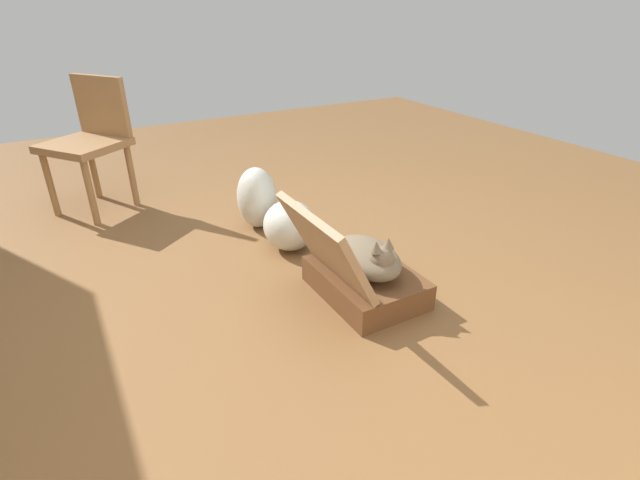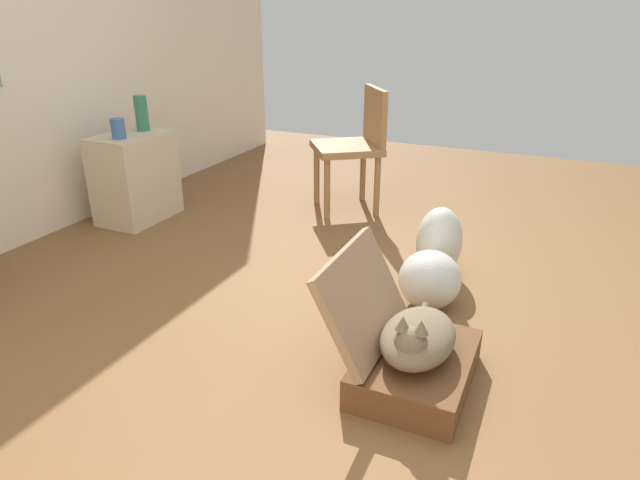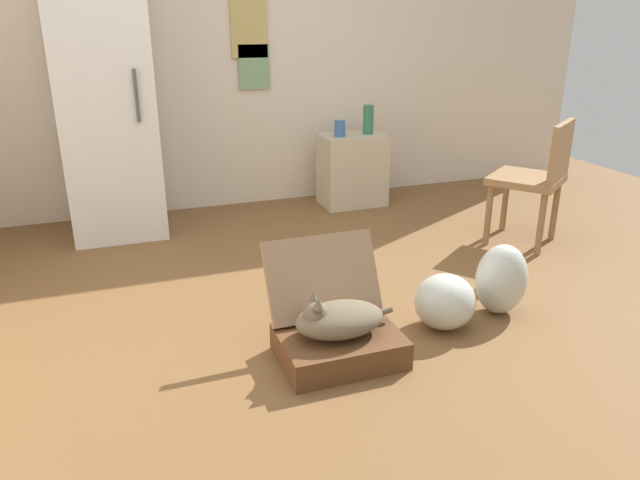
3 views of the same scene
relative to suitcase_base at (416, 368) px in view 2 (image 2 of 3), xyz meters
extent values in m
plane|color=brown|center=(0.27, 0.45, -0.07)|extent=(7.68, 7.68, 0.00)
cube|color=brown|center=(0.00, 0.00, 0.00)|extent=(0.57, 0.42, 0.14)
cube|color=#9B7756|center=(0.00, 0.23, 0.26)|extent=(0.57, 0.23, 0.39)
ellipsoid|color=brown|center=(0.00, 0.00, 0.14)|extent=(0.43, 0.28, 0.15)
sphere|color=brown|center=(-0.12, 0.00, 0.19)|extent=(0.13, 0.13, 0.13)
cone|color=brown|center=(-0.12, -0.03, 0.27)|extent=(0.06, 0.06, 0.06)
cone|color=brown|center=(-0.12, 0.03, 0.27)|extent=(0.06, 0.06, 0.06)
cylinder|color=brown|center=(0.19, 0.04, 0.11)|extent=(0.20, 0.03, 0.07)
ellipsoid|color=silver|center=(0.64, 0.11, 0.08)|extent=(0.32, 0.31, 0.29)
ellipsoid|color=silver|center=(1.01, 0.15, 0.13)|extent=(0.29, 0.25, 0.40)
cube|color=beige|center=(1.03, 2.30, 0.23)|extent=(0.53, 0.36, 0.61)
cylinder|color=#38609E|center=(0.90, 2.27, 0.60)|extent=(0.09, 0.09, 0.13)
cylinder|color=#2D7051|center=(1.17, 2.30, 0.66)|extent=(0.09, 0.09, 0.24)
cylinder|color=olive|center=(1.86, 1.29, 0.15)|extent=(0.04, 0.04, 0.44)
cylinder|color=olive|center=(1.56, 1.07, 0.15)|extent=(0.04, 0.04, 0.44)
cylinder|color=olive|center=(2.07, 0.99, 0.15)|extent=(0.04, 0.04, 0.44)
cylinder|color=olive|center=(1.77, 0.78, 0.15)|extent=(0.04, 0.04, 0.44)
cube|color=olive|center=(1.82, 1.03, 0.40)|extent=(0.64, 0.64, 0.05)
cube|color=olive|center=(1.94, 0.87, 0.62)|extent=(0.38, 0.29, 0.39)
camera|label=1|loc=(-1.67, 1.21, 1.29)|focal=26.96mm
camera|label=2|loc=(-1.83, -0.41, 1.33)|focal=31.04mm
camera|label=3|loc=(-0.94, -2.32, 1.49)|focal=33.81mm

